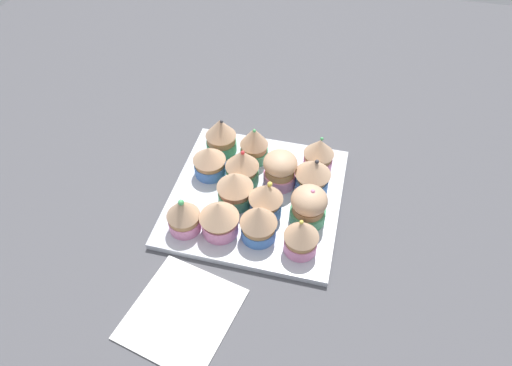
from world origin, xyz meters
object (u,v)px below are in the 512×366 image
Objects in this scene: cupcake_4 at (242,166)px; cupcake_13 at (301,236)px; cupcake_6 at (219,217)px; cupcake_9 at (259,221)px; cupcake_10 at (319,154)px; cupcake_0 at (221,135)px; cupcake_3 at (254,144)px; cupcake_12 at (309,206)px; napkin at (182,313)px; cupcake_11 at (313,175)px; cupcake_7 at (280,169)px; cupcake_2 at (183,214)px; baking_tray at (256,196)px; cupcake_5 at (235,187)px; cupcake_8 at (266,199)px; cupcake_1 at (209,161)px.

cupcake_13 is at bearing 45.88° from cupcake_4.
cupcake_4 is at bearing 176.96° from cupcake_6.
cupcake_10 is at bearing 158.76° from cupcake_9.
cupcake_0 is at bearing -147.34° from cupcake_9.
cupcake_12 is (12.28, 12.38, -0.29)cm from cupcake_3.
cupcake_6 is 0.97× the size of cupcake_9.
cupcake_6 is 0.46× the size of napkin.
cupcake_9 reaches higher than cupcake_11.
cupcake_7 is at bearing 65.21° from cupcake_0.
cupcake_10 is 12.89cm from cupcake_12.
cupcake_3 is at bearing 159.00° from cupcake_2.
cupcake_5 is (2.41, -3.13, 4.21)cm from baking_tray.
baking_tray is 4.24× the size of cupcake_10.
cupcake_5 is 0.94× the size of cupcake_12.
cupcake_13 is at bearing 82.21° from cupcake_9.
cupcake_12 is at bearing 3.37° from cupcake_11.
cupcake_9 is at bearing 26.58° from cupcake_4.
cupcake_10 is 0.95× the size of cupcake_12.
cupcake_2 is (19.89, -0.49, -0.22)cm from cupcake_0.
cupcake_7 is 14.98cm from cupcake_13.
cupcake_8 is 1.05× the size of cupcake_13.
cupcake_11 is at bearing 72.27° from cupcake_0.
cupcake_12 is at bearing 71.14° from cupcake_1.
cupcake_0 is at bearing -136.26° from baking_tray.
cupcake_11 is (-0.94, 12.67, -0.09)cm from cupcake_4.
cupcake_6 is (18.19, -1.36, -0.12)cm from cupcake_3.
cupcake_0 is at bearing -138.75° from cupcake_4.
cupcake_11 is at bearing 125.83° from cupcake_2.
cupcake_5 reaches higher than cupcake_1.
cupcake_8 is 1.00× the size of cupcake_12.
cupcake_9 is 18.35cm from napkin.
cupcake_1 is 0.91× the size of cupcake_7.
cupcake_11 reaches higher than cupcake_5.
cupcake_9 is at bearing 45.37° from cupcake_1.
cupcake_12 reaches higher than napkin.
baking_tray is 11.25cm from cupcake_12.
cupcake_9 is at bearing -97.79° from cupcake_13.
baking_tray is 14.18cm from cupcake_0.
cupcake_6 reaches higher than napkin.
cupcake_5 is at bearing -47.22° from cupcake_10.
cupcake_4 is 12.71cm from cupcake_11.
cupcake_6 and cupcake_13 have the same top height.
cupcake_7 is 0.93× the size of cupcake_12.
cupcake_1 reaches higher than napkin.
cupcake_8 is at bearing 159.11° from napkin.
cupcake_4 is 0.49× the size of napkin.
cupcake_5 is at bearing 173.87° from cupcake_6.
cupcake_12 is (7.27, 6.36, 0.03)cm from cupcake_7.
cupcake_10 is 0.97× the size of cupcake_11.
cupcake_6 is at bearing -49.59° from cupcake_8.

